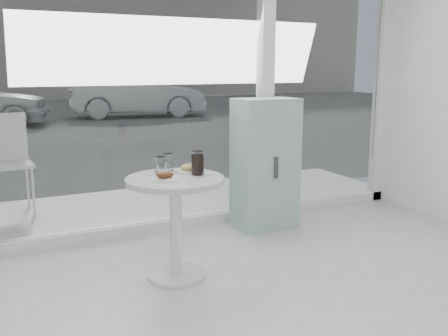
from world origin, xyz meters
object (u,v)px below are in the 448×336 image
main_table (175,207)px  plate_fritter (165,176)px  patio_chair (7,157)px  water_tumbler_a (160,166)px  mint_cabinet (265,164)px  cola_glass (198,163)px  car_silver (138,95)px  water_tumbler_b (168,163)px  plate_donut (190,169)px

main_table → plate_fritter: 0.27m
patio_chair → water_tumbler_a: (0.97, -2.07, 0.19)m
mint_cabinet → cola_glass: size_ratio=7.15×
car_silver → plate_fritter: bearing=174.5°
mint_cabinet → patio_chair: (-2.24, 1.50, 0.00)m
water_tumbler_b → cola_glass: bearing=-59.4°
patio_chair → car_silver: car_silver is taller
mint_cabinet → plate_fritter: size_ratio=6.10×
mint_cabinet → patio_chair: bearing=146.6°
main_table → plate_donut: size_ratio=3.32×
mint_cabinet → water_tumbler_b: bearing=-156.1°
patio_chair → plate_donut: patio_chair is taller
water_tumbler_b → cola_glass: cola_glass is taller
main_table → plate_donut: (0.18, 0.14, 0.24)m
plate_donut → water_tumbler_b: bearing=139.3°
main_table → car_silver: bearing=74.9°
water_tumbler_a → plate_fritter: bearing=-100.6°
car_silver → cola_glass: bearing=175.7°
main_table → water_tumbler_b: (0.04, 0.26, 0.28)m
plate_fritter → water_tumbler_a: size_ratio=1.67×
main_table → patio_chair: size_ratio=0.75×
mint_cabinet → water_tumbler_a: 1.40m
plate_fritter → main_table: bearing=28.2°
cola_glass → plate_donut: bearing=94.8°
main_table → mint_cabinet: 1.44m
mint_cabinet → water_tumbler_b: (-1.18, -0.51, 0.20)m
main_table → mint_cabinet: mint_cabinet is taller
plate_fritter → cola_glass: 0.29m
water_tumbler_b → mint_cabinet: bearing=23.6°
mint_cabinet → car_silver: size_ratio=0.30×
patio_chair → car_silver: (4.30, 9.86, 0.05)m
plate_fritter → water_tumbler_a: 0.25m
plate_donut → main_table: bearing=-141.1°
water_tumbler_b → car_silver: bearing=74.7°
car_silver → plate_donut: bearing=175.5°
mint_cabinet → patio_chair: mint_cabinet is taller
water_tumbler_b → cola_glass: (0.14, -0.24, 0.03)m
water_tumbler_a → water_tumbler_b: bearing=33.4°
car_silver → water_tumbler_a: car_silver is taller
mint_cabinet → water_tumbler_b: mint_cabinet is taller
car_silver → cola_glass: size_ratio=23.53×
main_table → cola_glass: (0.19, 0.01, 0.30)m
mint_cabinet → water_tumbler_a: mint_cabinet is taller
car_silver → plate_donut: car_silver is taller
car_silver → water_tumbler_b: size_ratio=31.43×
main_table → water_tumbler_a: 0.34m
car_silver → main_table: bearing=174.9°
plate_fritter → mint_cabinet: bearing=32.0°
mint_cabinet → car_silver: bearing=80.1°
main_table → plate_fritter: plate_fritter is taller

